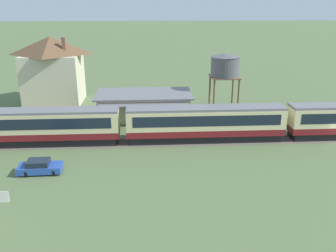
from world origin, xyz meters
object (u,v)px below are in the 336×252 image
Objects in this scene: water_tower at (225,66)px; parked_car_blue at (40,167)px; passenger_train at (208,122)px; station_building at (144,105)px; station_house_brown_roof at (53,69)px.

parked_car_blue is at bearing -139.18° from water_tower.
station_building is (-7.74, 10.01, -0.54)m from passenger_train.
station_house_brown_roof is at bearing 98.20° from parked_car_blue.
station_house_brown_roof is at bearing 148.58° from station_building.
station_building is 1.27× the size of station_house_brown_roof.
parked_car_blue is (-18.08, -7.73, -1.73)m from passenger_train.
passenger_train is at bearing -110.59° from water_tower.
water_tower reaches higher than station_building.
station_building is at bearing -172.20° from water_tower.
station_house_brown_roof is at bearing 164.52° from water_tower.
passenger_train is 19.74m from parked_car_blue.
water_tower is at bearing 7.80° from station_building.
station_building is 18.01m from station_house_brown_roof.
station_house_brown_roof is 28.21m from water_tower.
passenger_train is at bearing -52.28° from station_building.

